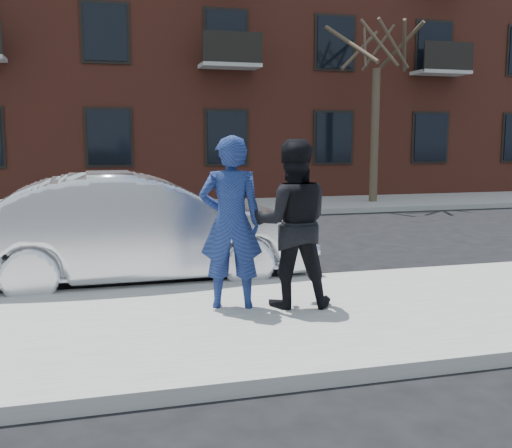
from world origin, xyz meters
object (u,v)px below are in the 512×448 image
object	(u,v)px
silver_sedan	(141,229)
street_tree	(378,30)
man_hoodie	(231,223)
man_peacoat	(292,224)

from	to	relation	value
silver_sedan	street_tree	bearing A→B (deg)	-44.13
street_tree	man_hoodie	xyz separation A→B (m)	(-7.18, -10.78, -4.35)
man_hoodie	man_peacoat	size ratio (longest dim) A/B	1.02
silver_sedan	man_hoodie	world-z (taller)	man_hoodie
street_tree	silver_sedan	xyz separation A→B (m)	(-8.07, -8.70, -4.69)
man_peacoat	silver_sedan	bearing A→B (deg)	-41.77
silver_sedan	man_hoodie	bearing A→B (deg)	-158.04
street_tree	man_hoodie	world-z (taller)	street_tree
street_tree	man_hoodie	distance (m)	13.66
man_peacoat	man_hoodie	bearing A→B (deg)	2.01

